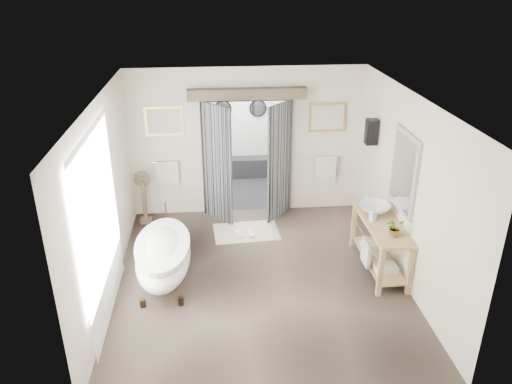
% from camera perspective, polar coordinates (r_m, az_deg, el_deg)
% --- Properties ---
extents(ground_plane, '(5.00, 5.00, 0.00)m').
position_cam_1_polar(ground_plane, '(8.08, 0.39, -9.88)').
color(ground_plane, brown).
extents(room_shell, '(4.52, 5.02, 2.91)m').
position_cam_1_polar(room_shell, '(7.08, 0.25, 2.07)').
color(room_shell, beige).
rests_on(room_shell, ground_plane).
extents(shower_room, '(2.22, 2.01, 2.51)m').
position_cam_1_polar(shower_room, '(11.26, -1.58, 5.46)').
color(shower_room, '#242426').
rests_on(shower_room, ground_plane).
extents(back_wall_dressing, '(3.82, 0.72, 2.52)m').
position_cam_1_polar(back_wall_dressing, '(9.47, -0.95, 5.98)').
color(back_wall_dressing, black).
rests_on(back_wall_dressing, ground_plane).
extents(clawfoot_tub, '(0.84, 1.89, 0.92)m').
position_cam_1_polar(clawfoot_tub, '(7.94, -10.53, -7.15)').
color(clawfoot_tub, black).
rests_on(clawfoot_tub, ground_plane).
extents(vanity, '(0.57, 1.60, 0.85)m').
position_cam_1_polar(vanity, '(8.31, 13.90, -5.52)').
color(vanity, tan).
rests_on(vanity, ground_plane).
extents(pedestal_mirror, '(0.32, 0.20, 1.07)m').
position_cam_1_polar(pedestal_mirror, '(9.79, -12.66, -0.97)').
color(pedestal_mirror, brown).
rests_on(pedestal_mirror, ground_plane).
extents(rug, '(1.25, 0.87, 0.01)m').
position_cam_1_polar(rug, '(9.38, -1.11, -4.57)').
color(rug, beige).
rests_on(rug, ground_plane).
extents(slippers, '(0.39, 0.28, 0.05)m').
position_cam_1_polar(slippers, '(9.25, -1.31, -4.80)').
color(slippers, white).
rests_on(slippers, rug).
extents(basin, '(0.65, 0.65, 0.18)m').
position_cam_1_polar(basin, '(8.35, 13.41, -1.95)').
color(basin, white).
rests_on(basin, vanity).
extents(plant, '(0.32, 0.30, 0.29)m').
position_cam_1_polar(plant, '(7.74, 15.59, -3.93)').
color(plant, gray).
rests_on(plant, vanity).
extents(soap_bottle_a, '(0.12, 0.12, 0.20)m').
position_cam_1_polar(soap_bottle_a, '(8.13, 13.22, -2.60)').
color(soap_bottle_a, gray).
rests_on(soap_bottle_a, vanity).
extents(soap_bottle_b, '(0.17, 0.17, 0.17)m').
position_cam_1_polar(soap_bottle_b, '(8.68, 12.42, -0.84)').
color(soap_bottle_b, gray).
rests_on(soap_bottle_b, vanity).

